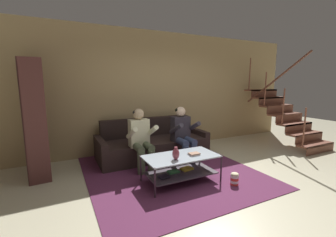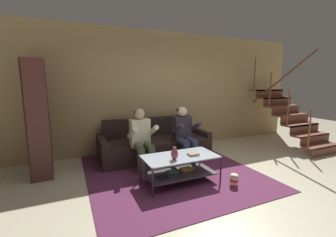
# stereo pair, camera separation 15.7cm
# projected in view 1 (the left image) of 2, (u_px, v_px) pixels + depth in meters

# --- Properties ---
(ground) EXTENTS (16.80, 16.80, 0.00)m
(ground) POSITION_uv_depth(u_px,v_px,m) (219.00, 184.00, 3.74)
(ground) COLOR beige
(back_partition) EXTENTS (8.40, 0.12, 2.90)m
(back_partition) POSITION_uv_depth(u_px,v_px,m) (158.00, 91.00, 5.68)
(back_partition) COLOR tan
(back_partition) RESTS_ON ground
(staircase_run) EXTENTS (1.06, 2.01, 2.38)m
(staircase_run) POSITION_uv_depth(u_px,v_px,m) (285.00, 113.00, 6.05)
(staircase_run) COLOR brown
(staircase_run) RESTS_ON ground
(couch) EXTENTS (2.43, 0.96, 0.85)m
(couch) POSITION_uv_depth(u_px,v_px,m) (152.00, 145.00, 5.09)
(couch) COLOR #2E211F
(couch) RESTS_ON ground
(person_seated_left) EXTENTS (0.50, 0.58, 1.17)m
(person_seated_left) POSITION_uv_depth(u_px,v_px,m) (141.00, 137.00, 4.33)
(person_seated_left) COLOR #505A40
(person_seated_left) RESTS_ON ground
(person_seated_right) EXTENTS (0.50, 0.58, 1.16)m
(person_seated_right) POSITION_uv_depth(u_px,v_px,m) (183.00, 132.00, 4.74)
(person_seated_right) COLOR #364163
(person_seated_right) RESTS_ON ground
(coffee_table) EXTENTS (1.25, 0.64, 0.46)m
(coffee_table) POSITION_uv_depth(u_px,v_px,m) (181.00, 165.00, 3.78)
(coffee_table) COLOR #AAB8C4
(coffee_table) RESTS_ON ground
(area_rug) EXTENTS (3.00, 3.39, 0.01)m
(area_rug) POSITION_uv_depth(u_px,v_px,m) (167.00, 169.00, 4.37)
(area_rug) COLOR #5E2849
(area_rug) RESTS_ON ground
(vase) EXTENTS (0.11, 0.11, 0.21)m
(vase) POSITION_uv_depth(u_px,v_px,m) (176.00, 154.00, 3.56)
(vase) COLOR brown
(vase) RESTS_ON coffee_table
(book_stack) EXTENTS (0.18, 0.17, 0.04)m
(book_stack) POSITION_uv_depth(u_px,v_px,m) (194.00, 154.00, 3.79)
(book_stack) COLOR silver
(book_stack) RESTS_ON coffee_table
(bookshelf) EXTENTS (0.39, 0.89, 2.06)m
(bookshelf) POSITION_uv_depth(u_px,v_px,m) (33.00, 129.00, 3.91)
(bookshelf) COLOR #522B28
(bookshelf) RESTS_ON ground
(popcorn_tub) EXTENTS (0.13, 0.13, 0.22)m
(popcorn_tub) POSITION_uv_depth(u_px,v_px,m) (235.00, 179.00, 3.68)
(popcorn_tub) COLOR red
(popcorn_tub) RESTS_ON ground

